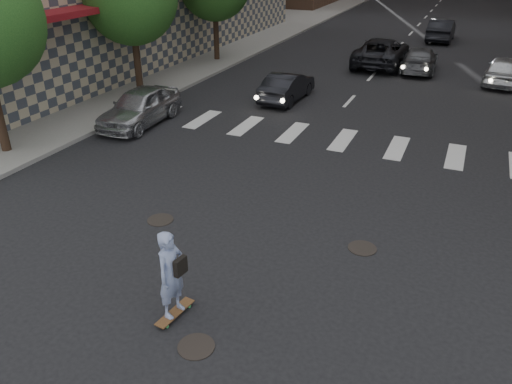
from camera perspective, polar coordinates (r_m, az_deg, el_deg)
ground at (r=11.91m, az=-5.94°, el=-7.83°), size 160.00×160.00×0.00m
sidewalk_left at (r=35.10m, az=-11.22°, el=15.57°), size 13.00×80.00×0.15m
manhole_a at (r=9.76m, az=-6.85°, el=-17.13°), size 0.70×0.70×0.02m
manhole_b at (r=13.68m, az=-10.88°, el=-3.14°), size 0.70×0.70×0.02m
manhole_c at (r=12.54m, az=12.05°, el=-6.29°), size 0.70×0.70×0.02m
skateboarder at (r=9.82m, az=-9.63°, el=-9.28°), size 0.54×1.01×1.95m
silver_sedan at (r=20.82m, az=-13.13°, el=9.49°), size 1.91×4.39×1.47m
traffic_car_a at (r=23.58m, az=3.58°, el=11.94°), size 1.49×3.97×1.29m
traffic_car_b at (r=30.47m, az=18.21°, el=14.18°), size 2.03×4.60×1.31m
traffic_car_c at (r=31.20m, az=14.13°, el=15.24°), size 2.72×5.78×1.60m
traffic_car_d at (r=29.20m, az=26.50°, el=12.34°), size 2.16×4.39×1.44m
traffic_car_e at (r=40.51m, az=20.42°, el=16.97°), size 1.71×4.76×1.56m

